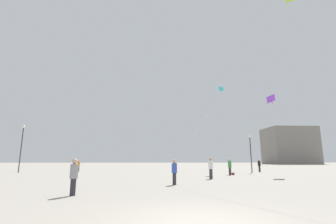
{
  "coord_description": "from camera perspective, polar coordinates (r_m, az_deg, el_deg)",
  "views": [
    {
      "loc": [
        -1.09,
        -6.7,
        1.57
      ],
      "look_at": [
        0.0,
        18.75,
        6.65
      ],
      "focal_mm": 25.85,
      "sensor_mm": 36.0,
      "label": 1
    }
  ],
  "objects": [
    {
      "name": "ground_plane",
      "position": [
        6.97,
        7.27,
        -24.25
      ],
      "size": [
        300.0,
        300.0,
        0.0
      ],
      "primitive_type": "plane",
      "color": "#9E9689"
    },
    {
      "name": "person_in_green",
      "position": [
        27.49,
        14.35,
        -12.24
      ],
      "size": [
        0.38,
        0.38,
        1.73
      ],
      "rotation": [
        0.0,
        0.0,
        4.95
      ],
      "color": "#2D2D33",
      "rests_on": "ground_plane"
    },
    {
      "name": "person_in_grey",
      "position": [
        12.18,
        -21.32,
        -13.7
      ],
      "size": [
        0.36,
        0.36,
        1.64
      ],
      "rotation": [
        0.0,
        0.0,
        2.57
      ],
      "color": "#2D2D33",
      "rests_on": "ground_plane"
    },
    {
      "name": "person_in_blue",
      "position": [
        16.26,
        1.51,
        -13.71
      ],
      "size": [
        0.35,
        0.35,
        1.61
      ],
      "rotation": [
        0.0,
        0.0,
        1.51
      ],
      "color": "#2D2D33",
      "rests_on": "ground_plane"
    },
    {
      "name": "person_in_orange",
      "position": [
        36.43,
        -20.33,
        -11.72
      ],
      "size": [
        0.34,
        0.34,
        1.57
      ],
      "rotation": [
        0.0,
        0.0,
        4.05
      ],
      "color": "#2D2D33",
      "rests_on": "ground_plane"
    },
    {
      "name": "person_in_white",
      "position": [
        21.56,
        10.04,
        -12.66
      ],
      "size": [
        0.39,
        0.39,
        1.81
      ],
      "rotation": [
        0.0,
        0.0,
        5.49
      ],
      "color": "#2D2D33",
      "rests_on": "ground_plane"
    },
    {
      "name": "person_in_black",
      "position": [
        36.51,
        20.72,
        -11.57
      ],
      "size": [
        0.37,
        0.37,
        1.7
      ],
      "rotation": [
        0.0,
        0.0,
        0.98
      ],
      "color": "#2D2D33",
      "rests_on": "ground_plane"
    },
    {
      "name": "kite_violet_delta",
      "position": [
        29.92,
        22.92,
        2.71
      ],
      "size": [
        5.85,
        1.49,
        7.53
      ],
      "color": "purple"
    },
    {
      "name": "kite_cyan_delta",
      "position": [
        34.0,
        12.49,
        4.93
      ],
      "size": [
        1.26,
        5.87,
        10.19
      ],
      "color": "#1EB2C6"
    },
    {
      "name": "building_left_hall",
      "position": [
        111.98,
        26.65,
        -7.14
      ],
      "size": [
        17.88,
        14.55,
        14.68
      ],
      "color": "gray",
      "rests_on": "ground_plane"
    },
    {
      "name": "lamppost_east",
      "position": [
        37.27,
        -31.2,
        -5.94
      ],
      "size": [
        0.36,
        0.36,
        6.12
      ],
      "color": "#2D2D30",
      "rests_on": "ground_plane"
    },
    {
      "name": "lamppost_west",
      "position": [
        33.41,
        18.85,
        -7.78
      ],
      "size": [
        0.36,
        0.36,
        4.84
      ],
      "color": "#2D2D30",
      "rests_on": "ground_plane"
    },
    {
      "name": "handbag_beside_flyer",
      "position": [
        27.72,
        15.09,
        -13.91
      ],
      "size": [
        0.27,
        0.35,
        0.24
      ],
      "primitive_type": "cube",
      "rotation": [
        0.0,
        0.0,
        2.05
      ],
      "color": "maroon",
      "rests_on": "ground_plane"
    }
  ]
}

